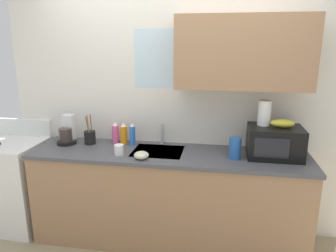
% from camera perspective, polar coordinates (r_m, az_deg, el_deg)
% --- Properties ---
extents(kitchen_wall_assembly, '(3.31, 0.42, 2.50)m').
position_cam_1_polar(kitchen_wall_assembly, '(3.04, 3.49, 5.34)').
color(kitchen_wall_assembly, silver).
rests_on(kitchen_wall_assembly, ground).
extents(counter_unit, '(2.54, 0.63, 0.90)m').
position_cam_1_polar(counter_unit, '(3.07, -0.03, -12.60)').
color(counter_unit, '#9E7551').
rests_on(counter_unit, ground).
extents(sink_faucet, '(0.03, 0.03, 0.20)m').
position_cam_1_polar(sink_faucet, '(3.10, -1.05, -1.46)').
color(sink_faucet, '#B2B5BA').
rests_on(sink_faucet, counter_unit).
extents(stove_range, '(0.60, 0.60, 1.08)m').
position_cam_1_polar(stove_range, '(3.68, -26.00, -9.35)').
color(stove_range, white).
rests_on(stove_range, ground).
extents(microwave, '(0.46, 0.35, 0.27)m').
position_cam_1_polar(microwave, '(2.89, 18.76, -2.77)').
color(microwave, black).
rests_on(microwave, counter_unit).
extents(banana_bunch, '(0.20, 0.11, 0.07)m').
position_cam_1_polar(banana_bunch, '(2.86, 20.03, 0.45)').
color(banana_bunch, gold).
rests_on(banana_bunch, microwave).
extents(paper_towel_roll, '(0.11, 0.11, 0.22)m').
position_cam_1_polar(paper_towel_roll, '(2.87, 17.05, 2.29)').
color(paper_towel_roll, white).
rests_on(paper_towel_roll, microwave).
extents(coffee_maker, '(0.19, 0.21, 0.28)m').
position_cam_1_polar(coffee_maker, '(3.28, -17.76, -1.18)').
color(coffee_maker, black).
rests_on(coffee_maker, counter_unit).
extents(dish_soap_bottle_blue, '(0.06, 0.06, 0.22)m').
position_cam_1_polar(dish_soap_bottle_blue, '(3.08, -6.47, -1.57)').
color(dish_soap_bottle_blue, blue).
rests_on(dish_soap_bottle_blue, counter_unit).
extents(dish_soap_bottle_orange, '(0.07, 0.07, 0.21)m').
position_cam_1_polar(dish_soap_bottle_orange, '(3.14, -8.01, -1.42)').
color(dish_soap_bottle_orange, orange).
rests_on(dish_soap_bottle_orange, counter_unit).
extents(dish_soap_bottle_pink, '(0.07, 0.07, 0.21)m').
position_cam_1_polar(dish_soap_bottle_pink, '(3.17, -9.51, -1.28)').
color(dish_soap_bottle_pink, '#E55999').
rests_on(dish_soap_bottle_pink, counter_unit).
extents(cereal_canister, '(0.10, 0.10, 0.19)m').
position_cam_1_polar(cereal_canister, '(2.78, 12.03, -3.94)').
color(cereal_canister, '#2659A5').
rests_on(cereal_canister, counter_unit).
extents(mug_white, '(0.08, 0.08, 0.09)m').
position_cam_1_polar(mug_white, '(2.84, -8.86, -4.29)').
color(mug_white, white).
rests_on(mug_white, counter_unit).
extents(utensil_crock, '(0.11, 0.11, 0.30)m').
position_cam_1_polar(utensil_crock, '(3.20, -13.96, -1.92)').
color(utensil_crock, black).
rests_on(utensil_crock, counter_unit).
extents(small_bowl, '(0.13, 0.13, 0.06)m').
position_cam_1_polar(small_bowl, '(2.73, -4.86, -5.29)').
color(small_bowl, beige).
rests_on(small_bowl, counter_unit).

